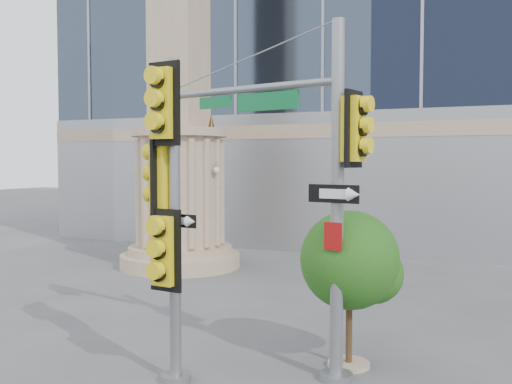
% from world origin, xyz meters
% --- Properties ---
extents(ground, '(120.00, 120.00, 0.00)m').
position_xyz_m(ground, '(0.00, 0.00, 0.00)').
color(ground, '#545456').
rests_on(ground, ground).
extents(monument, '(4.40, 4.40, 16.60)m').
position_xyz_m(monument, '(-6.00, 9.00, 5.52)').
color(monument, tan).
rests_on(monument, ground).
extents(main_signal_pole, '(4.85, 1.54, 6.35)m').
position_xyz_m(main_signal_pole, '(0.99, 0.70, 3.94)').
color(main_signal_pole, slate).
rests_on(main_signal_pole, ground).
extents(secondary_signal_pole, '(0.98, 0.81, 5.66)m').
position_xyz_m(secondary_signal_pole, '(-0.58, -0.82, 3.32)').
color(secondary_signal_pole, slate).
rests_on(secondary_signal_pole, ground).
extents(street_tree, '(1.91, 1.87, 2.98)m').
position_xyz_m(street_tree, '(2.19, 1.21, 1.96)').
color(street_tree, tan).
rests_on(street_tree, ground).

